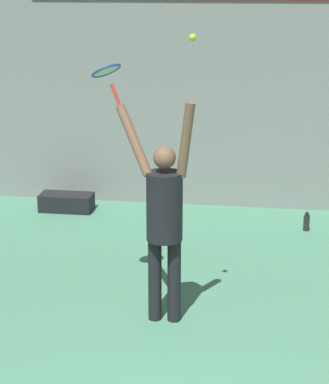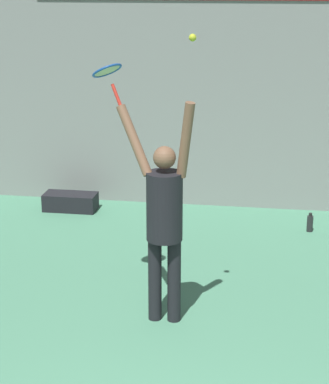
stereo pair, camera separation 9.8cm
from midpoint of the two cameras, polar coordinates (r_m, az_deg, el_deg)
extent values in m
cube|color=gray|center=(9.71, 6.17, 13.05)|extent=(18.00, 0.10, 5.00)
cylinder|color=black|center=(6.73, -0.37, -7.18)|extent=(0.13, 0.13, 0.84)
cylinder|color=black|center=(6.71, 1.22, -7.28)|extent=(0.13, 0.13, 0.84)
cylinder|color=black|center=(6.44, 0.43, -1.19)|extent=(0.34, 0.34, 0.65)
sphere|color=brown|center=(6.31, 0.44, 2.85)|extent=(0.21, 0.21, 0.21)
cylinder|color=brown|center=(6.21, 2.20, 4.26)|extent=(0.21, 0.20, 0.71)
cylinder|color=brown|center=(6.45, -2.06, 4.26)|extent=(0.42, 0.36, 0.63)
cylinder|color=red|center=(6.56, -3.53, 7.93)|extent=(0.13, 0.10, 0.21)
torus|color=#1E51A5|center=(6.61, -4.31, 9.90)|extent=(0.39, 0.40, 0.16)
cylinder|color=beige|center=(6.61, -4.31, 9.90)|extent=(0.32, 0.33, 0.12)
sphere|color=#CCDB2D|center=(6.03, 2.79, 12.54)|extent=(0.06, 0.06, 0.06)
cylinder|color=#262628|center=(9.30, 12.14, -2.56)|extent=(0.08, 0.08, 0.21)
cylinder|color=black|center=(9.26, 12.19, -1.82)|extent=(0.04, 0.04, 0.04)
cube|color=black|center=(10.00, -7.44, -0.80)|extent=(0.75, 0.35, 0.24)
camera|label=1|loc=(0.05, -89.56, 0.14)|focal=65.00mm
camera|label=2|loc=(0.05, 90.44, -0.14)|focal=65.00mm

